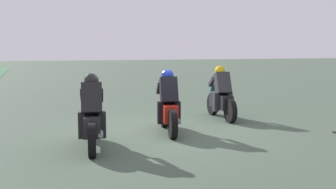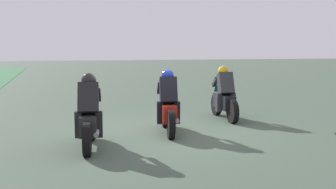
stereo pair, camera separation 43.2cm
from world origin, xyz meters
name	(u,v)px [view 1 (the left image)]	position (x,y,z in m)	size (l,w,h in m)	color
ground_plane	(167,131)	(0.00, 0.00, 0.00)	(120.00, 120.00, 0.00)	#415242
rider_lane_a	(221,97)	(1.23, -2.03, 0.62)	(2.04, 0.55, 1.51)	black
rider_lane_b	(168,107)	(-0.15, 0.02, 0.62)	(2.03, 0.61, 1.51)	black
rider_lane_c	(92,118)	(-1.17, 1.97, 0.62)	(2.04, 0.60, 1.51)	black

